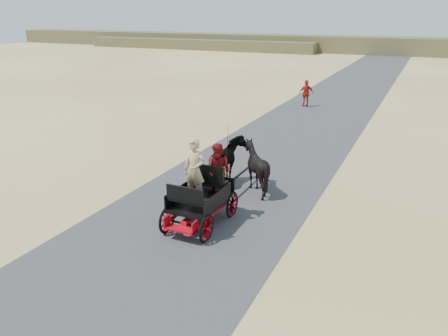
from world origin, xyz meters
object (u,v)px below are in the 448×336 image
at_px(carriage, 201,212).
at_px(horse_right, 256,167).
at_px(pedestrian, 306,93).
at_px(horse_left, 227,163).

height_order(carriage, horse_right, horse_right).
bearing_deg(pedestrian, horse_right, 63.05).
relative_size(horse_left, pedestrian, 1.16).
distance_m(carriage, horse_left, 3.09).
height_order(carriage, pedestrian, pedestrian).
xyz_separation_m(horse_right, pedestrian, (-2.19, 14.70, 0.01)).
distance_m(carriage, pedestrian, 17.79).
height_order(horse_right, pedestrian, pedestrian).
height_order(horse_left, horse_right, horse_right).
bearing_deg(horse_left, pedestrian, -85.76).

